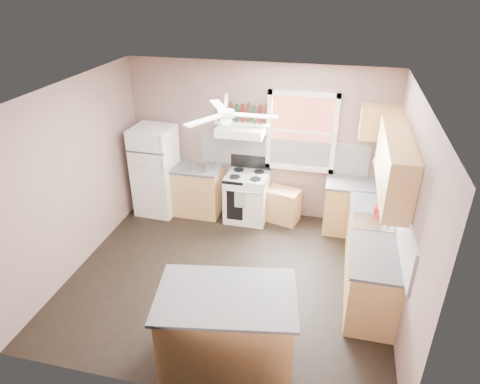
% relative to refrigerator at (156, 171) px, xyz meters
% --- Properties ---
extents(floor, '(4.50, 4.50, 0.00)m').
position_rel_refrigerator_xyz_m(floor, '(1.75, -1.58, -0.80)').
color(floor, black).
rests_on(floor, ground).
extents(ceiling, '(4.50, 4.50, 0.00)m').
position_rel_refrigerator_xyz_m(ceiling, '(1.75, -1.58, 1.90)').
color(ceiling, white).
rests_on(ceiling, ground).
extents(wall_back, '(4.50, 0.05, 2.70)m').
position_rel_refrigerator_xyz_m(wall_back, '(1.75, 0.44, 0.55)').
color(wall_back, '#785D56').
rests_on(wall_back, ground).
extents(wall_right, '(0.05, 4.00, 2.70)m').
position_rel_refrigerator_xyz_m(wall_right, '(4.03, -1.58, 0.55)').
color(wall_right, '#785D56').
rests_on(wall_right, ground).
extents(wall_left, '(0.05, 4.00, 2.70)m').
position_rel_refrigerator_xyz_m(wall_left, '(-0.52, -1.58, 0.55)').
color(wall_left, '#785D56').
rests_on(wall_left, ground).
extents(backsplash_back, '(2.90, 0.03, 0.55)m').
position_rel_refrigerator_xyz_m(backsplash_back, '(2.20, 0.40, 0.37)').
color(backsplash_back, white).
rests_on(backsplash_back, wall_back).
extents(backsplash_right, '(0.03, 2.60, 0.55)m').
position_rel_refrigerator_xyz_m(backsplash_right, '(3.99, -1.28, 0.37)').
color(backsplash_right, white).
rests_on(backsplash_right, wall_right).
extents(window_view, '(1.00, 0.02, 1.20)m').
position_rel_refrigerator_xyz_m(window_view, '(2.50, 0.40, 0.80)').
color(window_view, brown).
rests_on(window_view, wall_back).
extents(window_frame, '(1.16, 0.07, 1.36)m').
position_rel_refrigerator_xyz_m(window_frame, '(2.50, 0.37, 0.80)').
color(window_frame, white).
rests_on(window_frame, wall_back).
extents(refrigerator, '(0.71, 0.69, 1.61)m').
position_rel_refrigerator_xyz_m(refrigerator, '(0.00, 0.00, 0.00)').
color(refrigerator, white).
rests_on(refrigerator, floor).
extents(base_cabinet_left, '(0.90, 0.60, 0.86)m').
position_rel_refrigerator_xyz_m(base_cabinet_left, '(0.69, 0.12, -0.37)').
color(base_cabinet_left, '#AD7A48').
rests_on(base_cabinet_left, floor).
extents(counter_left, '(0.92, 0.62, 0.04)m').
position_rel_refrigerator_xyz_m(counter_left, '(0.69, 0.12, 0.08)').
color(counter_left, '#48484A').
rests_on(counter_left, base_cabinet_left).
extents(toaster, '(0.30, 0.21, 0.18)m').
position_rel_refrigerator_xyz_m(toaster, '(0.86, -0.01, 0.19)').
color(toaster, silver).
rests_on(toaster, counter_left).
extents(stove, '(0.72, 0.65, 0.86)m').
position_rel_refrigerator_xyz_m(stove, '(1.65, 0.10, -0.37)').
color(stove, white).
rests_on(stove, floor).
extents(range_hood, '(0.78, 0.50, 0.14)m').
position_rel_refrigerator_xyz_m(range_hood, '(1.52, 0.17, 0.82)').
color(range_hood, white).
rests_on(range_hood, wall_back).
extents(bottle_shelf, '(0.90, 0.26, 0.03)m').
position_rel_refrigerator_xyz_m(bottle_shelf, '(1.52, 0.29, 0.92)').
color(bottle_shelf, white).
rests_on(bottle_shelf, range_hood).
extents(cart, '(0.65, 0.52, 0.57)m').
position_rel_refrigerator_xyz_m(cart, '(2.27, 0.17, -0.52)').
color(cart, '#AD7A48').
rests_on(cart, floor).
extents(base_cabinet_corner, '(1.00, 0.60, 0.86)m').
position_rel_refrigerator_xyz_m(base_cabinet_corner, '(3.50, 0.12, -0.37)').
color(base_cabinet_corner, '#AD7A48').
rests_on(base_cabinet_corner, floor).
extents(base_cabinet_right, '(0.60, 2.20, 0.86)m').
position_rel_refrigerator_xyz_m(base_cabinet_right, '(3.70, -1.28, -0.37)').
color(base_cabinet_right, '#AD7A48').
rests_on(base_cabinet_right, floor).
extents(counter_corner, '(1.02, 0.62, 0.04)m').
position_rel_refrigerator_xyz_m(counter_corner, '(3.50, 0.12, 0.08)').
color(counter_corner, '#48484A').
rests_on(counter_corner, base_cabinet_corner).
extents(counter_right, '(0.62, 2.22, 0.04)m').
position_rel_refrigerator_xyz_m(counter_right, '(3.69, -1.28, 0.08)').
color(counter_right, '#48484A').
rests_on(counter_right, base_cabinet_right).
extents(sink, '(0.55, 0.45, 0.03)m').
position_rel_refrigerator_xyz_m(sink, '(3.69, -1.08, 0.09)').
color(sink, silver).
rests_on(sink, counter_right).
extents(faucet, '(0.03, 0.03, 0.14)m').
position_rel_refrigerator_xyz_m(faucet, '(3.85, -1.08, 0.17)').
color(faucet, silver).
rests_on(faucet, sink).
extents(upper_cabinet_right, '(0.33, 1.80, 0.76)m').
position_rel_refrigerator_xyz_m(upper_cabinet_right, '(3.83, -1.08, 0.98)').
color(upper_cabinet_right, '#AD7A48').
rests_on(upper_cabinet_right, wall_right).
extents(upper_cabinet_corner, '(0.60, 0.33, 0.52)m').
position_rel_refrigerator_xyz_m(upper_cabinet_corner, '(3.70, 0.25, 1.10)').
color(upper_cabinet_corner, '#AD7A48').
rests_on(upper_cabinet_corner, wall_back).
extents(paper_towel, '(0.26, 0.12, 0.12)m').
position_rel_refrigerator_xyz_m(paper_towel, '(3.82, 0.28, 0.45)').
color(paper_towel, white).
rests_on(paper_towel, wall_back).
extents(island, '(1.56, 1.13, 0.86)m').
position_rel_refrigerator_xyz_m(island, '(2.10, -2.98, -0.37)').
color(island, '#AD7A48').
rests_on(island, floor).
extents(island_top, '(1.66, 1.23, 0.04)m').
position_rel_refrigerator_xyz_m(island_top, '(2.10, -2.98, 0.08)').
color(island_top, '#48484A').
rests_on(island_top, island).
extents(ceiling_fan_hub, '(0.20, 0.20, 0.08)m').
position_rel_refrigerator_xyz_m(ceiling_fan_hub, '(1.75, -1.58, 1.65)').
color(ceiling_fan_hub, white).
rests_on(ceiling_fan_hub, ceiling).
extents(soap_bottle, '(0.12, 0.12, 0.23)m').
position_rel_refrigerator_xyz_m(soap_bottle, '(3.88, -1.10, 0.21)').
color(soap_bottle, silver).
rests_on(soap_bottle, counter_right).
extents(red_caddy, '(0.19, 0.13, 0.10)m').
position_rel_refrigerator_xyz_m(red_caddy, '(3.79, -0.82, 0.15)').
color(red_caddy, red).
rests_on(red_caddy, counter_right).
extents(wine_bottles, '(0.86, 0.06, 0.31)m').
position_rel_refrigerator_xyz_m(wine_bottles, '(1.53, 0.29, 1.08)').
color(wine_bottles, '#143819').
rests_on(wine_bottles, bottle_shelf).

